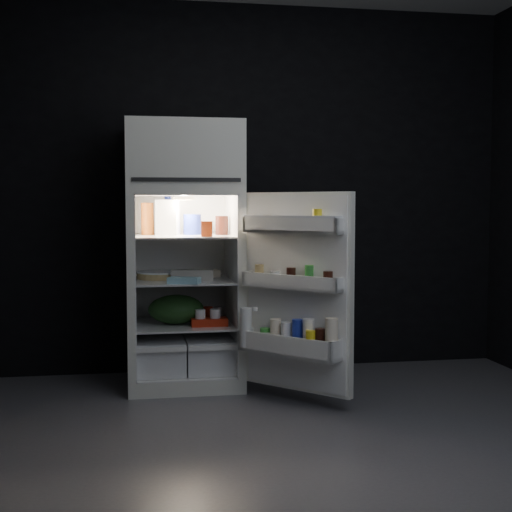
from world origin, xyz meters
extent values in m
cube|color=#545459|center=(0.00, 0.00, 0.00)|extent=(4.00, 3.40, 0.00)
cube|color=black|center=(0.00, 1.70, 1.35)|extent=(4.00, 0.00, 2.70)
cube|color=black|center=(0.00, -1.70, 1.35)|extent=(4.00, 0.00, 2.70)
cube|color=white|center=(-0.45, 1.30, 0.05)|extent=(0.76, 0.70, 0.10)
cube|color=white|center=(-0.81, 1.30, 0.70)|extent=(0.05, 0.70, 1.20)
cube|color=white|center=(-0.10, 1.30, 0.70)|extent=(0.05, 0.70, 1.20)
cube|color=white|center=(-0.45, 1.62, 0.70)|extent=(0.66, 0.05, 1.20)
cube|color=white|center=(-0.45, 1.30, 1.33)|extent=(0.76, 0.70, 0.06)
cube|color=white|center=(-0.45, 1.30, 1.57)|extent=(0.76, 0.70, 0.42)
cube|color=black|center=(-0.45, 0.95, 1.39)|extent=(0.68, 0.01, 0.02)
cube|color=white|center=(-0.78, 1.28, 0.70)|extent=(0.01, 0.65, 1.20)
cube|color=white|center=(-0.12, 1.28, 0.70)|extent=(0.01, 0.65, 1.20)
cube|color=white|center=(-0.45, 1.28, 1.30)|extent=(0.66, 0.65, 0.01)
cube|color=white|center=(-0.45, 1.28, 0.10)|extent=(0.66, 0.65, 0.01)
cube|color=white|center=(-0.45, 1.28, 1.02)|extent=(0.65, 0.63, 0.01)
cube|color=white|center=(-0.45, 1.28, 0.72)|extent=(0.65, 0.63, 0.01)
cube|color=white|center=(-0.45, 1.28, 0.42)|extent=(0.65, 0.63, 0.01)
cube|color=white|center=(-0.62, 1.30, 0.22)|extent=(0.32, 0.59, 0.22)
cube|color=white|center=(-0.29, 1.30, 0.22)|extent=(0.32, 0.59, 0.22)
cube|color=white|center=(-0.62, 0.97, 0.31)|extent=(0.32, 0.02, 0.03)
cube|color=white|center=(-0.29, 0.97, 0.31)|extent=(0.32, 0.02, 0.03)
cube|color=#FFE5B2|center=(-0.45, 1.23, 1.28)|extent=(0.14, 0.14, 0.02)
cube|color=white|center=(0.21, 0.69, 0.70)|extent=(0.56, 0.59, 1.22)
cube|color=white|center=(0.19, 0.67, 0.70)|extent=(0.50, 0.53, 1.18)
cube|color=white|center=(0.16, 0.64, 1.07)|extent=(0.53, 0.56, 0.02)
cube|color=white|center=(0.13, 0.62, 1.11)|extent=(0.48, 0.51, 0.10)
cube|color=white|center=(0.38, 0.40, 1.11)|extent=(0.08, 0.08, 0.10)
cube|color=white|center=(-0.07, 0.88, 1.11)|extent=(0.08, 0.08, 0.10)
cube|color=white|center=(0.15, 0.64, 0.73)|extent=(0.54, 0.56, 0.02)
cube|color=white|center=(0.12, 0.61, 0.77)|extent=(0.48, 0.51, 0.09)
cube|color=white|center=(0.38, 0.40, 0.77)|extent=(0.09, 0.08, 0.09)
cube|color=white|center=(-0.07, 0.88, 0.77)|extent=(0.09, 0.08, 0.09)
cube|color=white|center=(0.14, 0.62, 0.33)|extent=(0.57, 0.59, 0.02)
cube|color=white|center=(0.09, 0.58, 0.38)|extent=(0.48, 0.51, 0.13)
cube|color=white|center=(0.36, 0.38, 0.38)|extent=(0.12, 0.11, 0.13)
cube|color=white|center=(-0.09, 0.87, 0.38)|extent=(0.12, 0.11, 0.13)
cube|color=white|center=(0.16, 0.64, 1.16)|extent=(0.52, 0.54, 0.02)
cylinder|color=yellow|center=(0.28, 0.51, 1.14)|extent=(0.08, 0.08, 0.13)
cylinder|color=silver|center=(0.18, 0.61, 1.12)|extent=(0.08, 0.08, 0.09)
cylinder|color=tan|center=(0.03, 0.77, 1.13)|extent=(0.08, 0.08, 0.09)
cylinder|color=black|center=(0.33, 0.45, 0.80)|extent=(0.08, 0.08, 0.10)
cylinder|color=#338C33|center=(0.24, 0.54, 0.81)|extent=(0.07, 0.07, 0.13)
cylinder|color=black|center=(0.15, 0.64, 0.80)|extent=(0.08, 0.08, 0.11)
cylinder|color=silver|center=(0.07, 0.73, 0.79)|extent=(0.08, 0.08, 0.08)
cylinder|color=tan|center=(-0.01, 0.81, 0.80)|extent=(0.08, 0.08, 0.12)
cylinder|color=#F2E3C6|center=(0.34, 0.41, 0.46)|extent=(0.11, 0.11, 0.24)
cylinder|color=black|center=(0.29, 0.46, 0.42)|extent=(0.08, 0.08, 0.17)
cylinder|color=white|center=(0.23, 0.52, 0.45)|extent=(0.10, 0.10, 0.22)
cylinder|color=navy|center=(0.18, 0.58, 0.44)|extent=(0.09, 0.09, 0.21)
cylinder|color=white|center=(0.12, 0.64, 0.43)|extent=(0.10, 0.10, 0.18)
cylinder|color=#F2E3C6|center=(0.07, 0.70, 0.44)|extent=(0.10, 0.10, 0.19)
cylinder|color=#338C33|center=(0.01, 0.76, 0.40)|extent=(0.09, 0.09, 0.13)
cylinder|color=yellow|center=(0.23, 0.47, 0.42)|extent=(0.08, 0.08, 0.16)
cylinder|color=silver|center=(0.01, 0.70, 0.39)|extent=(0.08, 0.08, 0.11)
cylinder|color=white|center=(-0.10, 0.82, 0.46)|extent=(0.10, 0.10, 0.25)
cylinder|color=white|center=(-0.04, 0.81, 0.58)|extent=(0.05, 0.05, 0.02)
cube|color=white|center=(-0.55, 1.34, 1.15)|extent=(0.17, 0.17, 0.24)
cylinder|color=navy|center=(-0.38, 1.38, 1.10)|extent=(0.12, 0.12, 0.14)
cylinder|color=black|center=(-0.19, 1.32, 1.09)|extent=(0.09, 0.09, 0.13)
cylinder|color=#BA5B1D|center=(-0.69, 1.38, 1.14)|extent=(0.10, 0.10, 0.22)
cube|color=#BF3F16|center=(-0.32, 1.06, 1.08)|extent=(0.08, 0.06, 0.10)
cube|color=#99968B|center=(-0.40, 1.23, 0.76)|extent=(0.29, 0.14, 0.07)
cylinder|color=tan|center=(-0.61, 1.36, 0.75)|extent=(0.34, 0.34, 0.04)
cube|color=#83B9CB|center=(-0.47, 1.03, 0.75)|extent=(0.22, 0.17, 0.04)
cube|color=#F2E3C6|center=(-0.26, 1.41, 0.75)|extent=(0.15, 0.14, 0.05)
ellipsoid|color=#193815|center=(-0.51, 1.27, 0.52)|extent=(0.47, 0.44, 0.20)
cube|color=#A3210D|center=(-0.29, 1.15, 0.45)|extent=(0.24, 0.13, 0.05)
cylinder|color=#A3210D|center=(-0.27, 1.41, 0.47)|extent=(0.08, 0.08, 0.09)
cylinder|color=silver|center=(-0.21, 1.40, 0.47)|extent=(0.10, 0.10, 0.09)
camera|label=1|loc=(-0.79, -3.55, 1.24)|focal=50.00mm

